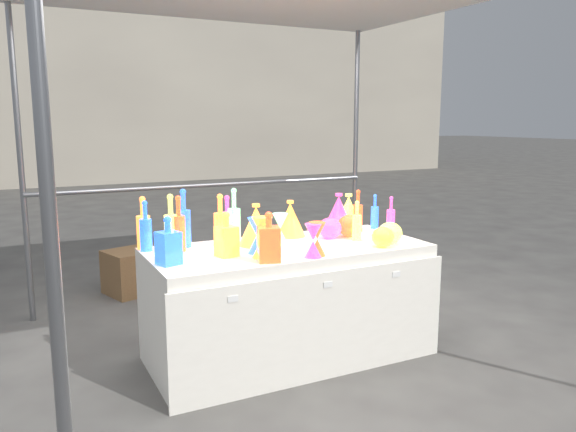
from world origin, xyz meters
name	(u,v)px	position (x,y,z in m)	size (l,w,h in m)	color
ground	(288,355)	(0.00, 0.00, 0.00)	(80.00, 80.00, 0.00)	#62605B
display_table	(289,302)	(0.00, -0.01, 0.37)	(1.84, 0.83, 0.75)	white
background_building	(201,73)	(4.00, 14.00, 3.00)	(14.00, 6.00, 6.00)	beige
cardboard_box_closed	(138,270)	(-0.59, 1.89, 0.20)	(0.54, 0.40, 0.40)	olive
cardboard_box_flat	(198,263)	(0.17, 2.51, 0.03)	(0.72, 0.51, 0.06)	olive
bottle_0	(143,223)	(-0.85, 0.35, 0.92)	(0.09, 0.09, 0.34)	red
bottle_1	(146,226)	(-0.85, 0.29, 0.91)	(0.08, 0.08, 0.32)	#1C9B53
bottle_2	(179,224)	(-0.67, 0.18, 0.93)	(0.08, 0.08, 0.35)	orange
bottle_3	(227,218)	(-0.29, 0.35, 0.91)	(0.08, 0.08, 0.31)	blue
bottle_4	(171,223)	(-0.71, 0.21, 0.93)	(0.09, 0.09, 0.36)	#126175
bottle_5	(234,217)	(-0.29, 0.20, 0.94)	(0.08, 0.08, 0.38)	#D02995
bottle_6	(220,220)	(-0.38, 0.23, 0.92)	(0.09, 0.09, 0.34)	red
bottle_7	(184,218)	(-0.60, 0.29, 0.94)	(0.09, 0.09, 0.38)	#1C9B53
decanter_0	(226,234)	(-0.45, -0.08, 0.89)	(0.11, 0.11, 0.27)	red
decanter_1	(269,237)	(-0.28, -0.30, 0.90)	(0.12, 0.12, 0.29)	orange
decanter_2	(168,240)	(-0.81, -0.11, 0.89)	(0.12, 0.12, 0.28)	#1C9B53
hourglass_0	(317,239)	(0.04, -0.31, 0.85)	(0.10, 0.10, 0.21)	orange
hourglass_1	(313,241)	(0.00, -0.34, 0.85)	(0.10, 0.10, 0.20)	blue
hourglass_3	(280,229)	(-0.02, 0.08, 0.85)	(0.10, 0.10, 0.21)	#D02995
hourglass_4	(262,237)	(-0.27, -0.20, 0.87)	(0.12, 0.12, 0.25)	red
hourglass_5	(257,236)	(-0.26, -0.09, 0.86)	(0.11, 0.11, 0.22)	#1C9B53
globe_0	(383,238)	(0.54, -0.29, 0.81)	(0.15, 0.15, 0.12)	red
globe_1	(390,234)	(0.63, -0.24, 0.81)	(0.16, 0.16, 0.13)	#126175
globe_2	(349,227)	(0.53, 0.08, 0.82)	(0.17, 0.17, 0.14)	orange
globe_3	(330,229)	(0.37, 0.09, 0.81)	(0.16, 0.16, 0.13)	blue
lampshade_0	(290,218)	(0.16, 0.28, 0.88)	(0.22, 0.22, 0.26)	#E8FF35
lampshade_1	(256,225)	(-0.17, 0.13, 0.89)	(0.23, 0.23, 0.27)	#E8FF35
lampshade_2	(339,212)	(0.56, 0.28, 0.89)	(0.24, 0.24, 0.28)	blue
lampshade_3	(348,212)	(0.64, 0.28, 0.89)	(0.23, 0.23, 0.27)	#126175
bottle_8	(375,211)	(0.86, 0.25, 0.88)	(0.06, 0.06, 0.26)	#1C9B53
bottle_9	(358,211)	(0.68, 0.21, 0.91)	(0.07, 0.07, 0.31)	orange
bottle_10	(391,215)	(0.86, 0.05, 0.89)	(0.06, 0.06, 0.27)	blue
bottle_11	(357,221)	(0.50, -0.05, 0.89)	(0.06, 0.06, 0.27)	#126175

